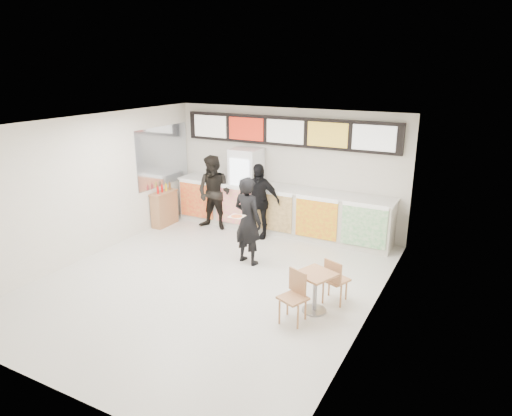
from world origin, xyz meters
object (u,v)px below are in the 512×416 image
Objects in this scene: customer_left at (214,193)px; cafe_table at (315,285)px; drinks_fridge at (246,188)px; service_counter at (279,210)px; customer_main at (248,221)px; customer_mid at (258,201)px; condiment_ledge at (164,208)px.

customer_left reaches higher than cafe_table.
service_counter is at bearing -0.99° from drinks_fridge.
drinks_fridge is 4.50m from cafe_table.
drinks_fridge is 2.30m from customer_main.
customer_mid reaches higher than cafe_table.
drinks_fridge is 1.07× the size of customer_left.
customer_main reaches higher than service_counter.
drinks_fridge is 1.09× the size of customer_main.
cafe_table is (3.09, -3.23, -0.52)m from drinks_fridge.
cafe_table is at bearing -56.11° from service_counter.
drinks_fridge is at bearing 126.44° from customer_mid.
customer_left is (-0.60, -0.56, -0.07)m from drinks_fridge.
service_counter is 3.87m from cafe_table.
customer_main is (1.15, -2.00, -0.08)m from drinks_fridge.
drinks_fridge is at bearing 179.01° from service_counter.
drinks_fridge is 0.82m from customer_left.
customer_main is 1.26× the size of cafe_table.
condiment_ledge is at bearing 177.44° from cafe_table.
cafe_table is (2.16, -3.21, -0.09)m from service_counter.
customer_left is (-1.74, 1.44, 0.01)m from customer_main.
customer_main is at bearing -83.93° from service_counter.
service_counter is 1.67m from customer_left.
condiment_ledge is (-3.03, 1.06, -0.47)m from customer_main.
customer_main is 2.26m from customer_left.
service_counter is 2.78× the size of drinks_fridge.
customer_main is at bearing -82.30° from customer_mid.
service_counter is 2.97m from condiment_ledge.
service_counter is 0.70m from customer_mid.
service_counter is at bearing 16.65° from customer_left.
drinks_fridge is 0.85m from customer_mid.
customer_mid is at bearing -41.54° from drinks_fridge.
drinks_fridge is at bearing 40.18° from customer_left.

